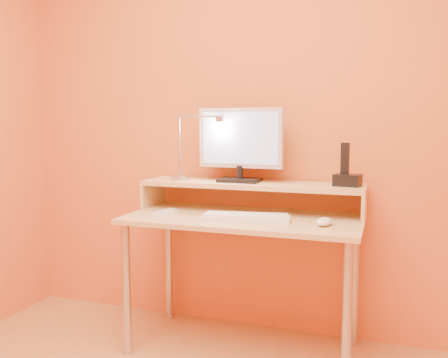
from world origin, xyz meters
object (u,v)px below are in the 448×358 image
at_px(monitor_panel, 240,138).
at_px(mouse, 324,222).
at_px(lamp_base, 180,178).
at_px(keyboard, 246,218).
at_px(phone_dock, 347,180).
at_px(remote_control, 165,213).

distance_m(monitor_panel, mouse, 0.67).
relative_size(lamp_base, keyboard, 0.23).
distance_m(monitor_panel, keyboard, 0.48).
bearing_deg(monitor_panel, mouse, -24.74).
bearing_deg(keyboard, phone_dock, 18.58).
bearing_deg(phone_dock, remote_control, -155.60).
xyz_separation_m(monitor_panel, mouse, (0.49, -0.26, -0.38)).
bearing_deg(mouse, phone_dock, 86.33).
bearing_deg(keyboard, remote_control, 170.69).
height_order(lamp_base, remote_control, lamp_base).
distance_m(keyboard, mouse, 0.38).
height_order(phone_dock, keyboard, phone_dock).
xyz_separation_m(phone_dock, remote_control, (-0.90, -0.25, -0.18)).
relative_size(phone_dock, keyboard, 0.30).
relative_size(phone_dock, remote_control, 0.76).
xyz_separation_m(mouse, remote_control, (-0.82, 0.01, -0.01)).
xyz_separation_m(lamp_base, phone_dock, (0.92, 0.03, 0.02)).
relative_size(monitor_panel, remote_control, 2.75).
bearing_deg(remote_control, keyboard, 11.30).
distance_m(phone_dock, mouse, 0.31).
bearing_deg(remote_control, mouse, 10.82).
bearing_deg(lamp_base, keyboard, -25.39).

